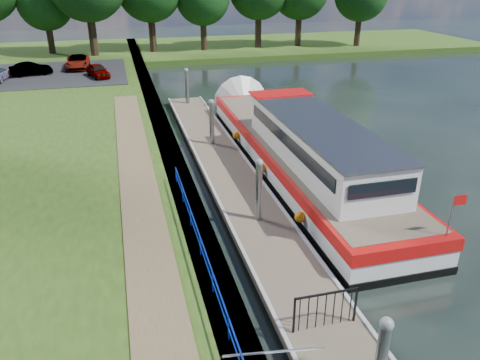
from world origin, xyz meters
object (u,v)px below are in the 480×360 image
object	(u,v)px
car_d	(78,62)
car_b	(31,69)
pontoon	(231,179)
barge	(293,146)
car_a	(98,71)

from	to	relation	value
car_d	car_b	bearing A→B (deg)	-150.13
car_d	pontoon	bearing A→B (deg)	-72.62
car_b	car_d	distance (m)	4.38
barge	car_d	xyz separation A→B (m)	(-11.85, 25.52, 0.37)
car_a	car_d	xyz separation A→B (m)	(-1.88, 4.40, 0.06)
barge	car_b	xyz separation A→B (m)	(-15.65, 23.35, 0.32)
pontoon	barge	xyz separation A→B (m)	(3.60, 1.21, 0.90)
car_b	barge	bearing A→B (deg)	-160.97
barge	car_b	distance (m)	28.12
car_a	car_b	xyz separation A→B (m)	(-5.69, 2.24, 0.01)
car_a	car_b	world-z (taller)	car_b
car_a	pontoon	bearing A→B (deg)	-92.04
pontoon	car_b	bearing A→B (deg)	116.15
barge	car_a	bearing A→B (deg)	115.26
pontoon	barge	size ratio (longest dim) A/B	1.42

